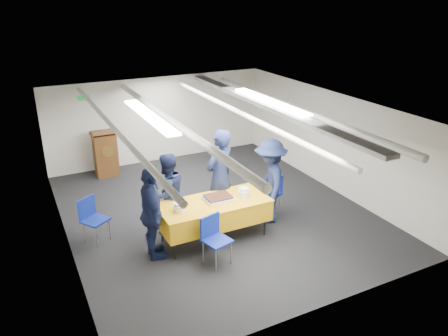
% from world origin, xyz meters
% --- Properties ---
extents(ground, '(7.00, 7.00, 0.00)m').
position_xyz_m(ground, '(0.00, 0.00, 0.00)').
color(ground, black).
rests_on(ground, ground).
extents(room_shell, '(6.00, 7.00, 2.30)m').
position_xyz_m(room_shell, '(0.09, 0.41, 1.81)').
color(room_shell, beige).
rests_on(room_shell, ground).
extents(serving_table, '(2.08, 0.92, 0.77)m').
position_xyz_m(serving_table, '(-0.48, -0.99, 0.56)').
color(serving_table, black).
rests_on(serving_table, ground).
extents(sheet_cake, '(0.51, 0.39, 0.09)m').
position_xyz_m(sheet_cake, '(-0.37, -0.95, 0.81)').
color(sheet_cake, white).
rests_on(sheet_cake, serving_table).
extents(plate_stack_left, '(0.22, 0.22, 0.16)m').
position_xyz_m(plate_stack_left, '(-1.17, -1.04, 0.85)').
color(plate_stack_left, white).
rests_on(plate_stack_left, serving_table).
extents(plate_stack_right, '(0.22, 0.22, 0.18)m').
position_xyz_m(plate_stack_right, '(0.13, -1.04, 0.85)').
color(plate_stack_right, white).
rests_on(plate_stack_right, serving_table).
extents(podium, '(0.62, 0.53, 1.25)m').
position_xyz_m(podium, '(-1.60, 3.05, 0.61)').
color(podium, brown).
rests_on(podium, ground).
extents(chair_near, '(0.51, 0.51, 0.87)m').
position_xyz_m(chair_near, '(-0.81, -1.69, 0.53)').
color(chair_near, gray).
rests_on(chair_near, ground).
extents(chair_right, '(0.52, 0.52, 0.87)m').
position_xyz_m(chair_right, '(1.08, -0.55, 0.53)').
color(chair_right, gray).
rests_on(chair_right, ground).
extents(chair_left, '(0.58, 0.58, 0.87)m').
position_xyz_m(chair_left, '(-2.55, -0.04, 0.53)').
color(chair_left, gray).
rests_on(chair_left, ground).
extents(sailor_a, '(0.84, 0.71, 1.96)m').
position_xyz_m(sailor_a, '(-0.07, -0.42, 0.98)').
color(sailor_a, black).
rests_on(sailor_a, ground).
extents(sailor_b, '(0.94, 0.82, 1.61)m').
position_xyz_m(sailor_b, '(-1.15, -0.35, 0.81)').
color(sailor_b, black).
rests_on(sailor_b, ground).
extents(sailor_c, '(0.52, 1.04, 1.71)m').
position_xyz_m(sailor_c, '(-1.69, -1.08, 0.85)').
color(sailor_c, black).
rests_on(sailor_c, ground).
extents(sailor_d, '(1.06, 1.30, 1.74)m').
position_xyz_m(sailor_d, '(0.83, -0.85, 0.87)').
color(sailor_d, black).
rests_on(sailor_d, ground).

